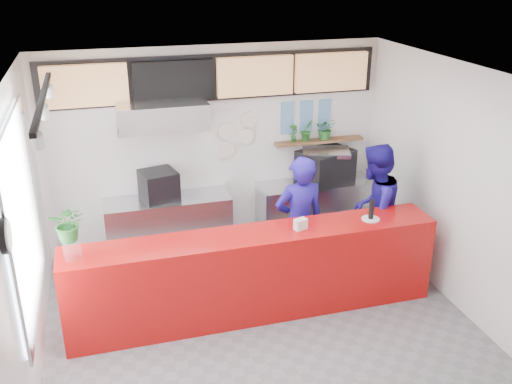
{
  "coord_description": "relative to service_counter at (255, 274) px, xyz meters",
  "views": [
    {
      "loc": [
        -1.64,
        -5.38,
        4.13
      ],
      "look_at": [
        0.1,
        0.7,
        1.5
      ],
      "focal_mm": 40.0,
      "sensor_mm": 36.0,
      "label": 1
    }
  ],
  "objects": [
    {
      "name": "pepper_mill",
      "position": [
        1.49,
        -0.02,
        0.69
      ],
      "size": [
        0.07,
        0.07,
        0.25
      ],
      "primitive_type": "cylinder",
      "rotation": [
        0.0,
        0.0,
        -0.1
      ],
      "color": "black",
      "rests_on": "white_plate"
    },
    {
      "name": "photo_frame_f",
      "position": [
        1.7,
        2.08,
        1.2
      ],
      "size": [
        0.2,
        0.02,
        0.25
      ],
      "primitive_type": "cube",
      "color": "#598CBF",
      "rests_on": "wall_back"
    },
    {
      "name": "photo_frame_e",
      "position": [
        1.4,
        2.08,
        1.2
      ],
      "size": [
        0.2,
        0.02,
        0.25
      ],
      "primitive_type": "cube",
      "color": "#598CBF",
      "rests_on": "wall_back"
    },
    {
      "name": "wall_back",
      "position": [
        0.0,
        2.1,
        0.95
      ],
      "size": [
        5.0,
        0.0,
        5.0
      ],
      "primitive_type": "plane",
      "rotation": [
        1.57,
        0.0,
        0.0
      ],
      "color": "white",
      "rests_on": "ground"
    },
    {
      "name": "staff_center",
      "position": [
        0.74,
        0.49,
        0.36
      ],
      "size": [
        0.68,
        0.46,
        1.83
      ],
      "primitive_type": "imported",
      "rotation": [
        0.0,
        0.0,
        3.17
      ],
      "color": "navy",
      "rests_on": "ground"
    },
    {
      "name": "right_bench",
      "position": [
        1.5,
        1.8,
        -0.1
      ],
      "size": [
        1.8,
        0.6,
        0.9
      ],
      "primitive_type": "cube",
      "color": "#B2B5BA",
      "rests_on": "ground"
    },
    {
      "name": "ceiling",
      "position": [
        0.0,
        -0.4,
        2.45
      ],
      "size": [
        5.0,
        5.0,
        0.0
      ],
      "primitive_type": "plane",
      "rotation": [
        3.14,
        0.0,
        0.0
      ],
      "color": "silver"
    },
    {
      "name": "wall_left",
      "position": [
        -2.5,
        -0.4,
        0.95
      ],
      "size": [
        0.0,
        5.0,
        5.0
      ],
      "primitive_type": "plane",
      "rotation": [
        1.57,
        0.0,
        1.57
      ],
      "color": "white",
      "rests_on": "ground"
    },
    {
      "name": "napkin_holder",
      "position": [
        0.56,
        -0.03,
        0.62
      ],
      "size": [
        0.17,
        0.14,
        0.13
      ],
      "primitive_type": "cube",
      "rotation": [
        0.0,
        0.0,
        0.32
      ],
      "color": "silver",
      "rests_on": "service_counter"
    },
    {
      "name": "dec_plate_b",
      "position": [
        0.45,
        2.07,
        1.1
      ],
      "size": [
        0.24,
        0.03,
        0.24
      ],
      "primitive_type": "cylinder",
      "rotation": [
        1.57,
        0.0,
        0.0
      ],
      "color": "silver",
      "rests_on": "wall_back"
    },
    {
      "name": "herb_shelf",
      "position": [
        1.6,
        2.0,
        0.95
      ],
      "size": [
        1.4,
        0.18,
        0.04
      ],
      "primitive_type": "cube",
      "color": "brown",
      "rests_on": "wall_back"
    },
    {
      "name": "soffit",
      "position": [
        0.0,
        2.06,
        2.0
      ],
      "size": [
        4.8,
        0.04,
        0.65
      ],
      "primitive_type": "cube",
      "color": "black",
      "rests_on": "wall_back"
    },
    {
      "name": "panini_oven",
      "position": [
        -0.9,
        1.8,
        0.56
      ],
      "size": [
        0.57,
        0.57,
        0.43
      ],
      "primitive_type": "cube",
      "rotation": [
        0.0,
        0.0,
        0.23
      ],
      "color": "black",
      "rests_on": "prep_bench"
    },
    {
      "name": "service_counter",
      "position": [
        0.0,
        0.0,
        0.0
      ],
      "size": [
        4.5,
        0.6,
        1.1
      ],
      "primitive_type": "cube",
      "color": "#AA0D0C",
      "rests_on": "ground"
    },
    {
      "name": "prep_bench",
      "position": [
        -0.8,
        1.8,
        -0.1
      ],
      "size": [
        1.8,
        0.6,
        0.9
      ],
      "primitive_type": "cube",
      "color": "#B2B5BA",
      "rests_on": "ground"
    },
    {
      "name": "dec_plate_c",
      "position": [
        0.15,
        2.07,
        0.9
      ],
      "size": [
        0.24,
        0.03,
        0.24
      ],
      "primitive_type": "cylinder",
      "rotation": [
        1.57,
        0.0,
        0.0
      ],
      "color": "silver",
      "rests_on": "wall_back"
    },
    {
      "name": "track_rail",
      "position": [
        -2.1,
        -0.4,
        2.39
      ],
      "size": [
        0.05,
        2.4,
        0.04
      ],
      "primitive_type": "cube",
      "color": "black",
      "rests_on": "ceiling"
    },
    {
      "name": "dec_plate_a",
      "position": [
        0.15,
        2.07,
        1.2
      ],
      "size": [
        0.24,
        0.03,
        0.24
      ],
      "primitive_type": "cylinder",
      "rotation": [
        1.57,
        0.0,
        0.0
      ],
      "color": "silver",
      "rests_on": "wall_back"
    },
    {
      "name": "floor",
      "position": [
        0.0,
        -0.4,
        -0.55
      ],
      "size": [
        5.0,
        5.0,
        0.0
      ],
      "primitive_type": "plane",
      "color": "slate",
      "rests_on": "ground"
    },
    {
      "name": "extraction_hood",
      "position": [
        -0.8,
        1.75,
        1.6
      ],
      "size": [
        1.2,
        0.7,
        0.35
      ],
      "primitive_type": "cube",
      "color": "#B2B5BA",
      "rests_on": "ceiling"
    },
    {
      "name": "photo_frame_b",
      "position": [
        1.4,
        2.08,
        1.45
      ],
      "size": [
        0.2,
        0.02,
        0.25
      ],
      "primitive_type": "cube",
      "color": "#598CBF",
      "rests_on": "wall_back"
    },
    {
      "name": "menu_board_far_left",
      "position": [
        -1.75,
        1.98,
        2.0
      ],
      "size": [
        1.1,
        0.1,
        0.55
      ],
      "primitive_type": "cube",
      "color": "tan",
      "rests_on": "wall_back"
    },
    {
      "name": "wall_right",
      "position": [
        2.5,
        -0.4,
        0.95
      ],
      "size": [
        0.0,
        5.0,
        5.0
      ],
      "primitive_type": "plane",
      "rotation": [
        1.57,
        0.0,
        -1.57
      ],
      "color": "white",
      "rests_on": "ground"
    },
    {
      "name": "basil_vase",
      "position": [
        -2.05,
        -0.04,
        0.98
      ],
      "size": [
        0.42,
        0.38,
        0.41
      ],
      "primitive_type": "imported",
      "rotation": [
        0.0,
        0.0,
        -0.16
      ],
      "color": "#216023",
      "rests_on": "glass_vase"
    },
    {
      "name": "menu_board_mid_right",
      "position": [
        0.57,
        1.98,
        2.0
      ],
      "size": [
        1.1,
        0.1,
        0.55
      ],
      "primitive_type": "cube",
      "color": "tan",
      "rests_on": "wall_back"
    },
    {
      "name": "photo_frame_d",
      "position": [
        1.1,
        2.08,
        1.2
      ],
      "size": [
        0.2,
        0.02,
        0.25
      ],
      "primitive_type": "cube",
      "color": "#598CBF",
      "rests_on": "wall_back"
    },
    {
      "name": "window_frame",
      "position": [
        -2.45,
        -0.1,
        1.15
      ],
      "size": [
        0.03,
        2.3,
        2.0
      ],
      "primitive_type": "cube",
      "color": "#B2B5BA",
      "rests_on": "wall_left"
    },
    {
      "name": "herb_b",
      "position": [
        1.39,
        2.0,
        1.14
      ],
      "size": [
        0.22,
        0.2,
        0.33
      ],
      "primitive_type": "imported",
      "rotation": [
        0.0,
        0.0,
        0.3
      ],
      "color": "#216023",
      "rests_on": "herb_shelf"
    },
    {
      "name": "staff_right",
      "position": [
        1.81,
        0.52,
        0.39
      ],
      "size": [
        1.15,
        1.1,
        1.87
      ],
      "primitive_type": "imported",
      "rotation": [
        0.0,
        0.0,
        3.75
      ],
      "color": "navy",
      "rests_on": "ground"
    },
    {
      "name": "dec_plate_d",
      "position": [
        0.5,
        2.07,
        1.35
      ],
      "size": [
        0.24,
        0.03,
        0.24
      ],
      "primitive_type": "cylinder",
      "rotation": [
        1.57,
        0.0,
        0.0
      ],
      "color": "silver",
      "rests_on": "wall_back"
    },
    {
      "name": "menu_board_far_right",
      "position": [
        1.73,
        1.98,
        2.0
      ],
      "size": [
        1.1,
        0.1,
        0.55
      ],
      "primitive_type": "cube",
      "color": "tan",
      "rests_on": "wall_back"
    },
    {
      "name": "herb_c",
      "position": [
        1.7,
        2.0,
        1.14
      ],
      "size": [
        0.38,
        0.36,
        0.34
      ],
      "primitive_type": "imported",
      "rotation": [
        0.0,
        0.0,
        -0.37
      ],
      "color": "#216023",
      "rests_on": "herb_shelf"
    },
    {
      "name": "hood_lip",
      "position": [
        -0.8,
        1.75,
        1.4
      ],
      "size": [
        1.2,
        0.69,
        0.31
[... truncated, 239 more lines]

